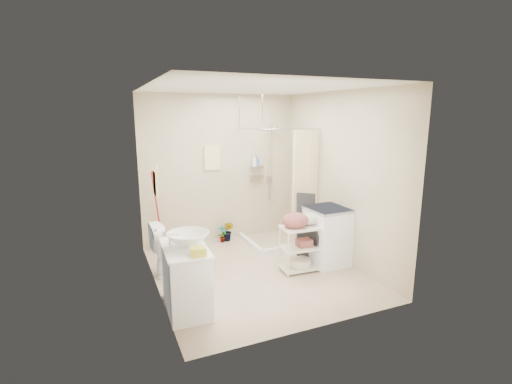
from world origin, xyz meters
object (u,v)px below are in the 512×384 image
(laundry_rack, at_px, (301,244))
(vanity, at_px, (186,278))
(washing_machine, at_px, (327,235))
(toilet, at_px, (178,248))

(laundry_rack, bearing_deg, vanity, -163.58)
(washing_machine, bearing_deg, laundry_rack, -172.47)
(vanity, distance_m, laundry_rack, 1.83)
(washing_machine, height_order, laundry_rack, washing_machine)
(toilet, distance_m, laundry_rack, 1.78)
(toilet, xyz_separation_m, washing_machine, (2.18, -0.53, 0.06))
(vanity, distance_m, toilet, 1.05)
(vanity, xyz_separation_m, washing_machine, (2.30, 0.52, 0.05))
(vanity, relative_size, toilet, 1.15)
(vanity, bearing_deg, laundry_rack, 16.13)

